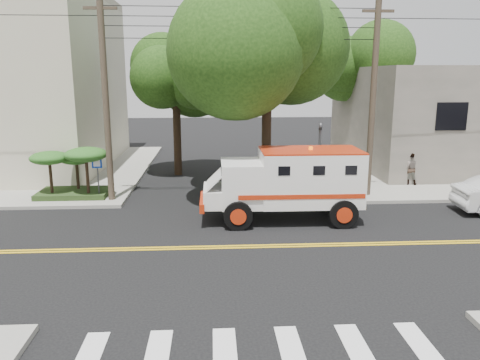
{
  "coord_description": "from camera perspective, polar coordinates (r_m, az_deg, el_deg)",
  "views": [
    {
      "loc": [
        -1.01,
        -14.87,
        5.65
      ],
      "look_at": [
        0.08,
        3.19,
        1.6
      ],
      "focal_mm": 35.0,
      "sensor_mm": 36.0,
      "label": 1
    }
  ],
  "objects": [
    {
      "name": "palm_planter",
      "position": [
        22.79,
        -19.78,
        1.75
      ],
      "size": [
        3.52,
        2.63,
        2.36
      ],
      "color": "#1E3314",
      "rests_on": "sidewalk_nw"
    },
    {
      "name": "utility_pole_right",
      "position": [
        22.33,
        15.87,
        9.19
      ],
      "size": [
        0.28,
        0.28,
        9.0
      ],
      "primitive_type": "cylinder",
      "color": "#382D23",
      "rests_on": "ground"
    },
    {
      "name": "armored_truck",
      "position": [
        18.47,
        6.03,
        -0.06
      ],
      "size": [
        6.27,
        2.58,
        2.85
      ],
      "rotation": [
        0.0,
        0.0,
        -0.01
      ],
      "color": "white",
      "rests_on": "ground"
    },
    {
      "name": "building_right",
      "position": [
        33.11,
        25.69,
        7.05
      ],
      "size": [
        14.0,
        12.0,
        6.0
      ],
      "primitive_type": "cube",
      "color": "#635E55",
      "rests_on": "sidewalk_ne"
    },
    {
      "name": "tree_right",
      "position": [
        32.19,
        14.76,
        13.0
      ],
      "size": [
        4.8,
        4.5,
        8.2
      ],
      "color": "black",
      "rests_on": "ground"
    },
    {
      "name": "traffic_signal",
      "position": [
        21.31,
        9.66,
        3.19
      ],
      "size": [
        0.15,
        0.18,
        3.6
      ],
      "color": "#3F3F42",
      "rests_on": "ground"
    },
    {
      "name": "pedestrian_b",
      "position": [
        25.58,
        20.0,
        1.34
      ],
      "size": [
        0.94,
        0.81,
        1.67
      ],
      "primitive_type": "imported",
      "rotation": [
        0.0,
        0.0,
        2.89
      ],
      "color": "gray",
      "rests_on": "sidewalk_ne"
    },
    {
      "name": "tree_left",
      "position": [
        26.71,
        -7.21,
        12.69
      ],
      "size": [
        4.48,
        4.2,
        7.7
      ],
      "color": "black",
      "rests_on": "ground"
    },
    {
      "name": "pedestrian_a",
      "position": [
        23.31,
        12.84,
        0.72
      ],
      "size": [
        0.72,
        0.67,
        1.64
      ],
      "primitive_type": "imported",
      "rotation": [
        0.0,
        0.0,
        3.78
      ],
      "color": "gray",
      "rests_on": "sidewalk_ne"
    },
    {
      "name": "accessibility_sign",
      "position": [
        22.09,
        -16.97,
        0.88
      ],
      "size": [
        0.45,
        0.1,
        2.02
      ],
      "color": "#3F3F42",
      "rests_on": "ground"
    },
    {
      "name": "utility_pole_left",
      "position": [
        21.4,
        -16.03,
        9.06
      ],
      "size": [
        0.28,
        0.28,
        9.0
      ],
      "primitive_type": "cylinder",
      "color": "#382D23",
      "rests_on": "ground"
    },
    {
      "name": "sidewalk_nw",
      "position": [
        31.5,
        -26.75,
        1.06
      ],
      "size": [
        17.0,
        17.0,
        0.15
      ],
      "primitive_type": "cube",
      "color": "gray",
      "rests_on": "ground"
    },
    {
      "name": "sidewalk_ne",
      "position": [
        32.35,
        23.27,
        1.66
      ],
      "size": [
        17.0,
        17.0,
        0.15
      ],
      "primitive_type": "cube",
      "color": "gray",
      "rests_on": "ground"
    },
    {
      "name": "ground",
      "position": [
        15.94,
        0.42,
        -8.14
      ],
      "size": [
        100.0,
        100.0,
        0.0
      ],
      "primitive_type": "plane",
      "color": "black",
      "rests_on": "ground"
    },
    {
      "name": "tree_main",
      "position": [
        21.34,
        4.7,
        16.74
      ],
      "size": [
        6.08,
        5.7,
        9.85
      ],
      "color": "black",
      "rests_on": "ground"
    }
  ]
}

